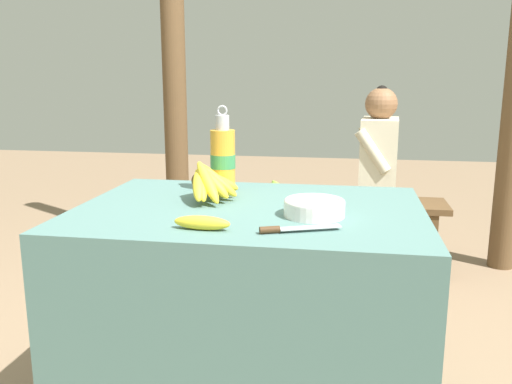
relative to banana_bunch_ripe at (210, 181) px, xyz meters
The scene contains 10 objects.
market_counter 0.47m from the banana_bunch_ripe, 26.45° to the right, with size 1.11×0.80×0.74m.
banana_bunch_ripe is the anchor object (origin of this frame).
serving_bowl 0.40m from the banana_bunch_ripe, 22.59° to the right, with size 0.19×0.19×0.05m.
water_bottle 0.15m from the banana_bunch_ripe, 84.30° to the left, with size 0.09×0.09×0.31m.
loose_banana_front 0.36m from the banana_bunch_ripe, 79.24° to the right, with size 0.16×0.05×0.04m.
knife 0.46m from the banana_bunch_ripe, 47.76° to the right, with size 0.22×0.11×0.02m.
wooden_bench 1.53m from the banana_bunch_ripe, 74.69° to the left, with size 1.31×0.32×0.43m.
seated_vendor 1.52m from the banana_bunch_ripe, 66.93° to the left, with size 0.42×0.40×1.10m.
banana_bunch_green 1.44m from the banana_bunch_ripe, 87.65° to the left, with size 0.16×0.26×0.12m.
support_post_near 1.84m from the banana_bunch_ripe, 111.44° to the left, with size 0.15×0.15×2.69m.
Camera 1 is at (0.30, -1.67, 1.16)m, focal length 38.00 mm.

